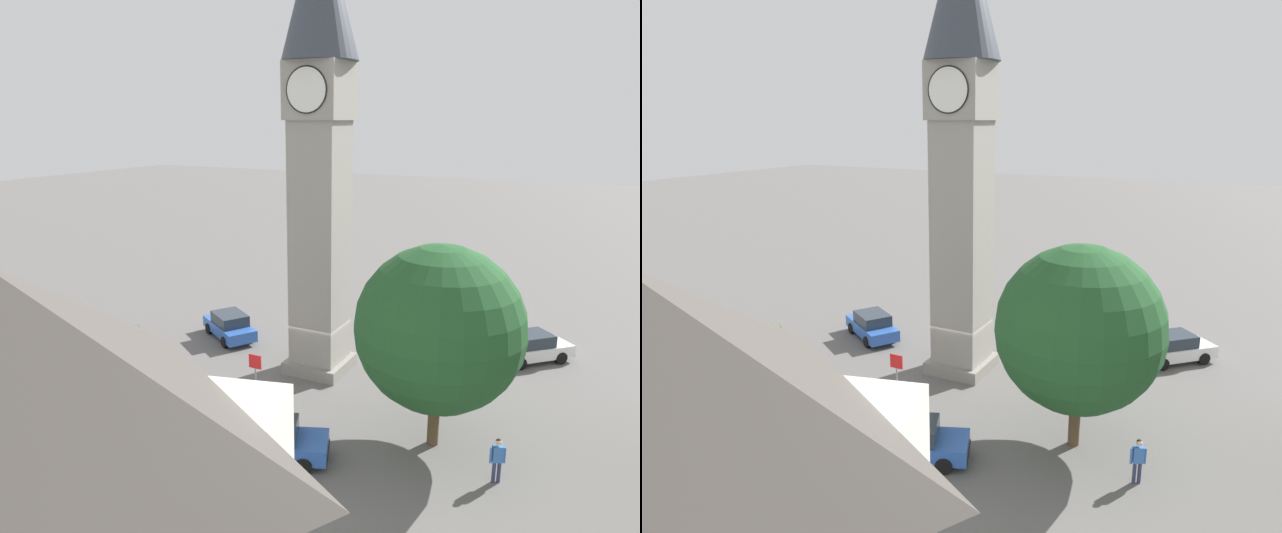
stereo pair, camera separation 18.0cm
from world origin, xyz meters
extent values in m
plane|color=#605E5B|center=(0.00, 0.00, 0.00)|extent=(200.00, 200.00, 0.00)
cube|color=gray|center=(0.00, 0.00, 0.30)|extent=(2.89, 2.89, 0.60)
cube|color=gray|center=(0.00, 0.00, 6.43)|extent=(2.31, 2.31, 11.67)
cube|color=gray|center=(0.00, 0.00, 13.54)|extent=(2.59, 2.59, 2.54)
cylinder|color=white|center=(0.00, 1.32, 13.54)|extent=(1.94, 0.04, 1.94)
torus|color=black|center=(0.00, 1.33, 13.54)|extent=(2.00, 0.06, 2.00)
cube|color=black|center=(0.00, 1.36, 13.75)|extent=(0.05, 0.02, 0.54)
cube|color=black|center=(0.29, 1.36, 13.54)|extent=(0.74, 0.02, 0.04)
cylinder|color=white|center=(0.00, -1.32, 13.54)|extent=(1.94, 0.04, 1.94)
torus|color=black|center=(0.00, -1.33, 13.54)|extent=(2.00, 0.06, 2.00)
cube|color=white|center=(9.45, 5.90, 0.59)|extent=(4.14, 4.06, 0.64)
cube|color=#28333D|center=(9.34, 5.80, 1.21)|extent=(2.60, 2.58, 0.64)
cylinder|color=black|center=(9.78, 7.33, 0.32)|extent=(0.61, 0.60, 0.64)
cylinder|color=black|center=(10.89, 6.17, 0.32)|extent=(0.61, 0.60, 0.64)
cylinder|color=black|center=(8.00, 5.63, 0.32)|extent=(0.61, 0.60, 0.64)
cylinder|color=black|center=(9.11, 4.47, 0.32)|extent=(0.61, 0.60, 0.64)
cube|color=black|center=(10.91, 7.30, 0.37)|extent=(1.24, 1.29, 0.16)
cube|color=#2D5BB7|center=(-6.62, 1.45, 0.59)|extent=(4.38, 3.62, 0.64)
cube|color=#28333D|center=(-6.49, 1.37, 1.21)|extent=(2.61, 2.44, 0.64)
cylinder|color=black|center=(-8.09, 1.43, 0.32)|extent=(0.66, 0.53, 0.64)
cylinder|color=black|center=(-7.24, 2.78, 0.32)|extent=(0.66, 0.53, 0.64)
cylinder|color=black|center=(-6.00, 0.12, 0.32)|extent=(0.66, 0.53, 0.64)
cylinder|color=black|center=(-5.15, 1.48, 0.32)|extent=(0.66, 0.53, 0.64)
cube|color=black|center=(-8.33, 2.52, 0.37)|extent=(0.99, 1.48, 0.16)
cube|color=#2D5BB7|center=(2.02, -7.90, 0.59)|extent=(4.44, 3.11, 0.64)
cube|color=#28333D|center=(1.88, -7.96, 1.21)|extent=(2.53, 2.23, 0.64)
cylinder|color=black|center=(2.86, -6.70, 0.32)|extent=(0.68, 0.44, 0.64)
cylinder|color=black|center=(3.46, -8.19, 0.32)|extent=(0.68, 0.44, 0.64)
cylinder|color=black|center=(0.58, -7.62, 0.32)|extent=(0.68, 0.44, 0.64)
cylinder|color=black|center=(1.18, -9.11, 0.32)|extent=(0.68, 0.44, 0.64)
cube|color=black|center=(3.89, -7.15, 0.37)|extent=(0.74, 1.59, 0.16)
cylinder|color=#2D3351|center=(9.78, -5.55, 0.41)|extent=(0.13, 0.13, 0.82)
cylinder|color=#2D3351|center=(9.62, -5.63, 0.41)|extent=(0.13, 0.13, 0.82)
cube|color=#386BB7|center=(9.70, -5.59, 1.12)|extent=(0.42, 0.36, 0.60)
cylinder|color=#386BB7|center=(9.91, -5.48, 1.07)|extent=(0.09, 0.09, 0.60)
cylinder|color=#386BB7|center=(9.49, -5.70, 1.07)|extent=(0.09, 0.09, 0.60)
sphere|color=beige|center=(9.70, -5.59, 1.57)|extent=(0.22, 0.22, 0.22)
sphere|color=black|center=(9.69, -5.58, 1.59)|extent=(0.20, 0.20, 0.20)
cylinder|color=brown|center=(7.03, -4.18, 1.29)|extent=(0.44, 0.44, 2.58)
sphere|color=#1E4C23|center=(7.03, -4.18, 4.80)|extent=(6.34, 6.34, 6.34)
cylinder|color=black|center=(-4.20, -8.07, 2.01)|extent=(0.12, 0.12, 4.03)
sphere|color=beige|center=(-4.20, -8.07, 4.21)|extent=(0.36, 0.36, 0.36)
cylinder|color=gray|center=(-0.29, -5.45, 1.10)|extent=(0.07, 0.07, 2.20)
cube|color=red|center=(-0.29, -5.45, 2.50)|extent=(0.60, 0.04, 0.60)
camera|label=1|loc=(12.04, -23.88, 12.31)|focal=31.97mm
camera|label=2|loc=(12.20, -23.80, 12.31)|focal=31.97mm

